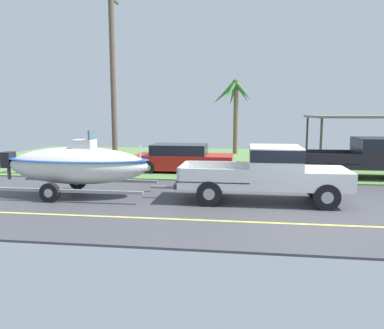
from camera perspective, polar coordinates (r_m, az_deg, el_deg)
ground at (r=20.43m, az=12.87°, el=-0.54°), size 36.00×22.00×0.11m
pickup_truck_towing at (r=12.60m, az=12.17°, el=-0.97°), size 5.61×2.01×1.83m
boat_on_trailer at (r=13.81m, az=-16.89°, el=-0.08°), size 6.31×2.34×2.31m
parked_pickup_background at (r=18.30m, az=25.87°, el=1.14°), size 5.87×2.02×1.82m
parked_sedan_near at (r=18.39m, az=-1.37°, el=0.88°), size 4.68×1.94×1.38m
carport_awning at (r=26.58m, az=25.04°, el=6.45°), size 7.13×5.50×2.70m
palm_tree_near_left at (r=26.37m, az=6.52°, el=10.00°), size 2.87×3.48×5.16m
utility_pole at (r=17.31m, az=-11.81°, el=12.43°), size 0.24×1.80×8.37m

